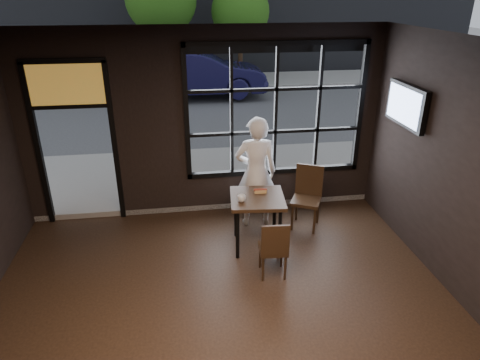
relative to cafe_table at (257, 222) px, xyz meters
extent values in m
cube|color=black|center=(-0.66, -2.20, 2.78)|extent=(6.00, 7.00, 0.02)
cube|color=black|center=(0.54, 1.30, 1.37)|extent=(3.06, 0.12, 2.28)
cube|color=orange|center=(-2.76, 1.30, 1.92)|extent=(1.20, 0.06, 0.70)
cube|color=#545456|center=(-0.66, 21.80, -0.45)|extent=(60.00, 41.00, 0.04)
cube|color=black|center=(0.00, 0.00, 0.00)|extent=(0.87, 0.87, 0.86)
cube|color=black|center=(0.09, -0.73, 0.01)|extent=(0.41, 0.41, 0.88)
cube|color=black|center=(0.91, 0.47, 0.09)|extent=(0.61, 0.61, 1.05)
imported|color=white|center=(0.10, 0.71, 0.51)|extent=(0.71, 0.49, 1.88)
imported|color=silver|center=(-0.26, -0.11, 0.47)|extent=(0.13, 0.13, 0.10)
cube|color=black|center=(2.27, 0.21, 1.67)|extent=(0.12, 1.06, 0.62)
imported|color=#131135|center=(-0.37, 9.90, 0.48)|extent=(4.91, 1.72, 1.62)
imported|color=#552217|center=(-4.77, 10.69, 0.35)|extent=(4.20, 2.18, 1.37)
cylinder|color=#332114|center=(-1.51, 12.47, 0.83)|extent=(0.23, 0.23, 2.52)
cylinder|color=#332114|center=(1.61, 12.67, 0.64)|extent=(0.20, 0.20, 2.15)
sphere|color=#1B4E1E|center=(1.61, 12.67, 2.40)|extent=(2.34, 2.34, 2.34)
camera|label=1|loc=(-1.08, -5.60, 3.26)|focal=32.00mm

